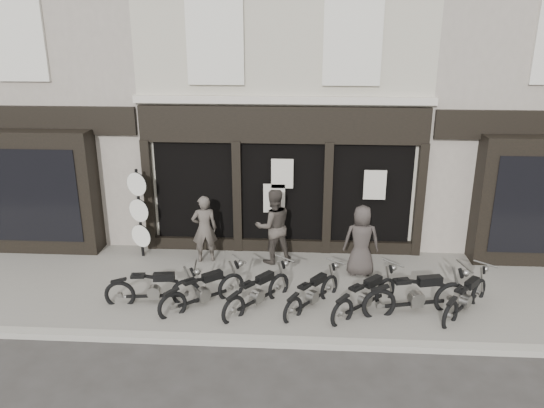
# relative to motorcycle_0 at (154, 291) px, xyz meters

# --- Properties ---
(ground_plane) EXTENTS (90.00, 90.00, 0.00)m
(ground_plane) POSITION_rel_motorcycle_0_xyz_m (2.59, 0.02, -0.39)
(ground_plane) COLOR #2D2B28
(ground_plane) RESTS_ON ground
(pavement) EXTENTS (30.00, 4.20, 0.12)m
(pavement) POSITION_rel_motorcycle_0_xyz_m (2.59, 0.92, -0.33)
(pavement) COLOR slate
(pavement) RESTS_ON ground_plane
(kerb) EXTENTS (30.00, 0.25, 0.13)m
(kerb) POSITION_rel_motorcycle_0_xyz_m (2.59, -1.23, -0.33)
(kerb) COLOR gray
(kerb) RESTS_ON ground_plane
(central_building) EXTENTS (7.30, 6.22, 8.34)m
(central_building) POSITION_rel_motorcycle_0_xyz_m (2.59, 5.97, 3.69)
(central_building) COLOR #A9A491
(central_building) RESTS_ON ground
(neighbour_left) EXTENTS (5.60, 6.73, 8.34)m
(neighbour_left) POSITION_rel_motorcycle_0_xyz_m (-3.76, 5.92, 3.65)
(neighbour_left) COLOR gray
(neighbour_left) RESTS_ON ground
(neighbour_right) EXTENTS (5.60, 6.73, 8.34)m
(neighbour_right) POSITION_rel_motorcycle_0_xyz_m (8.94, 5.92, 3.65)
(neighbour_right) COLOR gray
(neighbour_right) RESTS_ON ground
(motorcycle_0) EXTENTS (2.06, 0.56, 0.99)m
(motorcycle_0) POSITION_rel_motorcycle_0_xyz_m (0.00, 0.00, 0.00)
(motorcycle_0) COLOR black
(motorcycle_0) RESTS_ON ground
(motorcycle_1) EXTENTS (1.72, 1.50, 0.99)m
(motorcycle_1) POSITION_rel_motorcycle_0_xyz_m (1.06, -0.02, -0.00)
(motorcycle_1) COLOR black
(motorcycle_1) RESTS_ON ground
(motorcycle_2) EXTENTS (1.44, 1.67, 0.95)m
(motorcycle_2) POSITION_rel_motorcycle_0_xyz_m (2.21, -0.00, -0.01)
(motorcycle_2) COLOR black
(motorcycle_2) RESTS_ON ground
(motorcycle_3) EXTENTS (1.31, 1.61, 0.90)m
(motorcycle_3) POSITION_rel_motorcycle_0_xyz_m (3.36, 0.07, -0.03)
(motorcycle_3) COLOR black
(motorcycle_3) RESTS_ON ground
(motorcycle_4) EXTENTS (1.59, 1.57, 0.96)m
(motorcycle_4) POSITION_rel_motorcycle_0_xyz_m (4.45, -0.04, -0.01)
(motorcycle_4) COLOR black
(motorcycle_4) RESTS_ON ground
(motorcycle_5) EXTENTS (2.26, 0.88, 1.10)m
(motorcycle_5) POSITION_rel_motorcycle_0_xyz_m (5.49, -0.04, 0.05)
(motorcycle_5) COLOR black
(motorcycle_5) RESTS_ON ground
(motorcycle_6) EXTENTS (1.43, 1.62, 0.93)m
(motorcycle_6) POSITION_rel_motorcycle_0_xyz_m (6.52, 0.06, -0.02)
(motorcycle_6) COLOR black
(motorcycle_6) RESTS_ON ground
(man_left) EXTENTS (0.71, 0.55, 1.71)m
(man_left) POSITION_rel_motorcycle_0_xyz_m (0.70, 2.19, 0.59)
(man_left) COLOR #48413B
(man_left) RESTS_ON pavement
(man_centre) EXTENTS (1.11, 0.99, 1.90)m
(man_centre) POSITION_rel_motorcycle_0_xyz_m (2.40, 2.24, 0.68)
(man_centre) COLOR #3C3631
(man_centre) RESTS_ON pavement
(man_right) EXTENTS (0.85, 0.56, 1.71)m
(man_right) POSITION_rel_motorcycle_0_xyz_m (4.50, 1.67, 0.58)
(man_right) COLOR #35302C
(man_right) RESTS_ON pavement
(advert_sign_post) EXTENTS (0.56, 0.38, 2.42)m
(advert_sign_post) POSITION_rel_motorcycle_0_xyz_m (-0.97, 2.36, 0.79)
(advert_sign_post) COLOR black
(advert_sign_post) RESTS_ON ground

